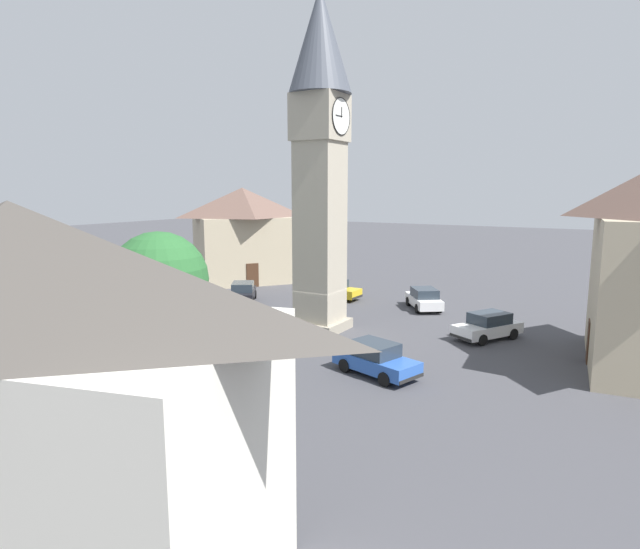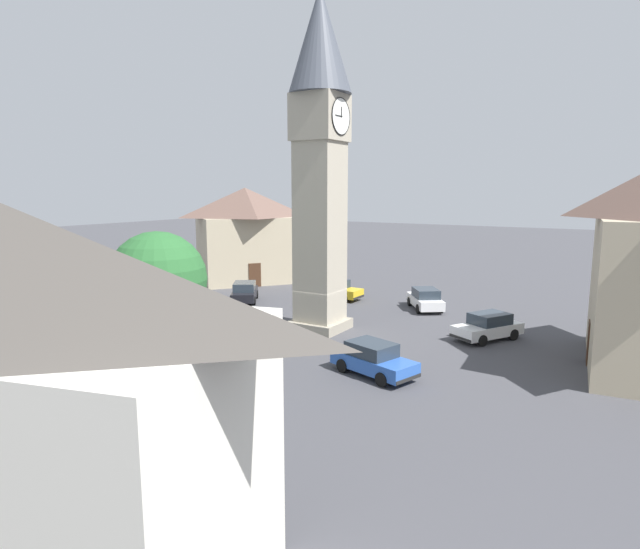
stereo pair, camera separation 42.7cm
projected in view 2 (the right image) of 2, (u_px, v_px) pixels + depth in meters
name	position (u px, v px, depth m)	size (l,w,h in m)	color
ground_plane	(320.00, 329.00, 32.41)	(200.00, 200.00, 0.00)	#424247
clock_tower	(320.00, 134.00, 30.56)	(3.65, 3.65, 19.95)	gray
car_blue_kerb	(373.00, 359.00, 24.31)	(2.85, 4.44, 1.53)	#2D5BB7
car_silver_kerb	(335.00, 289.00, 41.28)	(1.89, 4.17, 1.53)	gold
car_red_corner	(488.00, 327.00, 30.07)	(4.42, 3.51, 1.53)	white
car_white_side	(425.00, 299.00, 37.70)	(4.34, 3.78, 1.53)	white
car_black_far	(245.00, 292.00, 40.28)	(4.37, 3.69, 1.53)	black
pedestrian	(125.00, 317.00, 31.19)	(0.30, 0.54, 1.69)	#2D3351
tree	(158.00, 280.00, 24.87)	(4.59, 4.59, 6.57)	brown
building_terrace_right	(246.00, 234.00, 48.62)	(10.59, 10.12, 8.66)	tan
building_corner_back	(14.00, 402.00, 10.71)	(7.97, 11.26, 8.26)	silver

